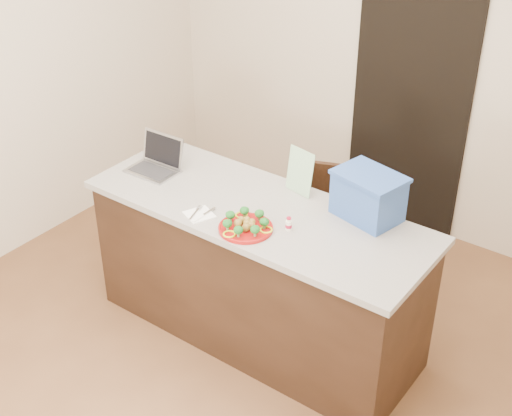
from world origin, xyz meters
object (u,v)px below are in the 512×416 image
Objects in this scene: napkin at (199,214)px; chair at (313,218)px; plate at (246,228)px; blue_box at (368,196)px; island at (258,273)px; yogurt_bottle at (289,225)px; laptop at (157,161)px.

napkin is 1.04m from chair.
blue_box reaches higher than plate.
plate is 2.07× the size of napkin.
island is 2.37× the size of chair.
island is 14.28× the size of napkin.
yogurt_bottle reaches higher than chair.
island is 0.57m from napkin.
laptop is 0.74× the size of blue_box.
laptop is (-0.86, 0.23, 0.05)m from plate.
napkin reaches higher than chair.
blue_box is (1.32, 0.28, 0.08)m from laptop.
island is at bearing 49.08° from napkin.
yogurt_bottle is 0.94m from chair.
chair is at bearing 93.10° from island.
plate is at bearing -119.74° from blue_box.
plate reaches higher than island.
plate is at bearing -143.54° from yogurt_bottle.
laptop is 1.11m from chair.
yogurt_bottle is 0.47m from blue_box.
laptop is 0.36× the size of chair.
chair is (0.18, 0.93, -0.43)m from napkin.
blue_box is 0.90m from chair.
blue_box is (0.46, 0.51, 0.12)m from plate.
napkin is 1.89× the size of yogurt_bottle.
blue_box reaches higher than chair.
plate is 0.71× the size of blue_box.
island is 26.97× the size of yogurt_bottle.
napkin is 0.46× the size of laptop.
napkin is at bearing -130.92° from island.
yogurt_bottle is 0.24× the size of laptop.
chair is (0.74, 0.67, -0.48)m from laptop.
yogurt_bottle reaches higher than island.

